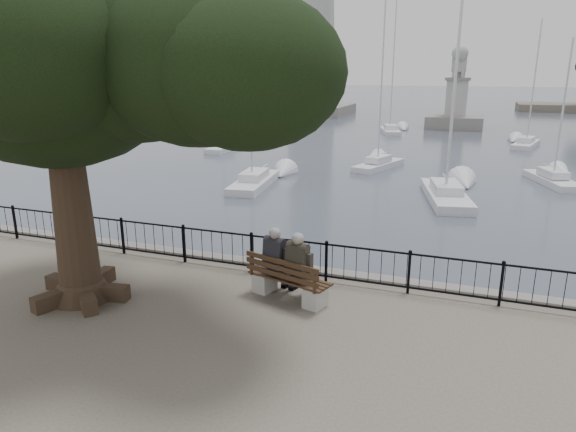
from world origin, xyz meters
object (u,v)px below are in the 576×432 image
at_px(lighthouse, 312,11).
at_px(lion_monument, 456,108).
at_px(person_left, 279,263).
at_px(bench, 288,284).
at_px(tree, 88,52).
at_px(person_right, 302,269).

height_order(lighthouse, lion_monument, lighthouse).
height_order(person_left, lion_monument, lion_monument).
bearing_deg(person_left, bench, -35.55).
bearing_deg(tree, lion_monument, 83.99).
bearing_deg(bench, person_right, 4.08).
height_order(person_left, tree, tree).
xyz_separation_m(lighthouse, lion_monument, (20.00, -12.06, -11.51)).
height_order(bench, person_right, person_right).
distance_m(bench, person_right, 0.51).
relative_size(tree, lighthouse, 0.31).
distance_m(bench, person_left, 0.53).
distance_m(lighthouse, lion_monument, 26.04).
xyz_separation_m(tree, lighthouse, (-14.73, 62.17, 7.26)).
distance_m(tree, lighthouse, 64.31).
xyz_separation_m(person_left, lion_monument, (1.83, 48.49, 0.38)).
height_order(bench, tree, tree).
bearing_deg(person_right, lighthouse, 107.18).
bearing_deg(lion_monument, person_right, -91.44).
relative_size(bench, lighthouse, 0.06).
relative_size(person_left, lion_monument, 0.19).
bearing_deg(person_left, tree, -154.85).
relative_size(bench, person_right, 1.25).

